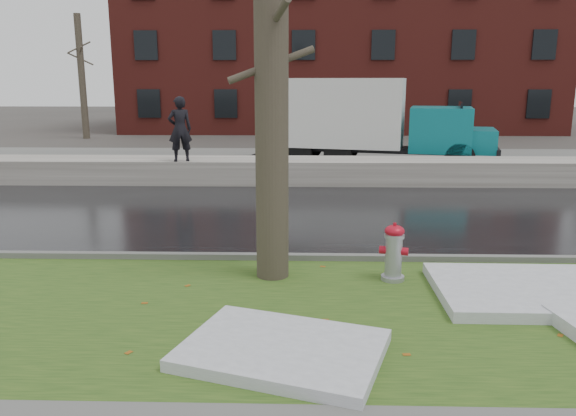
{
  "coord_description": "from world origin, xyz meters",
  "views": [
    {
      "loc": [
        -0.19,
        -8.34,
        3.09
      ],
      "look_at": [
        -0.44,
        0.84,
        1.0
      ],
      "focal_mm": 35.0,
      "sensor_mm": 36.0,
      "label": 1
    }
  ],
  "objects_px": {
    "fire_hydrant": "(394,250)",
    "tree": "(271,70)",
    "worker": "(180,129)",
    "box_truck": "(362,119)"
  },
  "relations": [
    {
      "from": "fire_hydrant",
      "to": "tree",
      "type": "distance_m",
      "value": 3.32
    },
    {
      "from": "tree",
      "to": "worker",
      "type": "height_order",
      "value": "tree"
    },
    {
      "from": "fire_hydrant",
      "to": "worker",
      "type": "distance_m",
      "value": 9.58
    },
    {
      "from": "tree",
      "to": "worker",
      "type": "xyz_separation_m",
      "value": [
        -3.14,
        7.92,
        -1.55
      ]
    },
    {
      "from": "box_truck",
      "to": "worker",
      "type": "relative_size",
      "value": 5.07
    },
    {
      "from": "fire_hydrant",
      "to": "box_truck",
      "type": "height_order",
      "value": "box_truck"
    },
    {
      "from": "tree",
      "to": "fire_hydrant",
      "type": "bearing_deg",
      "value": -4.43
    },
    {
      "from": "worker",
      "to": "fire_hydrant",
      "type": "bearing_deg",
      "value": 101.97
    },
    {
      "from": "fire_hydrant",
      "to": "box_truck",
      "type": "xyz_separation_m",
      "value": [
        0.77,
        12.63,
        1.15
      ]
    },
    {
      "from": "box_truck",
      "to": "tree",
      "type": "bearing_deg",
      "value": -89.25
    }
  ]
}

